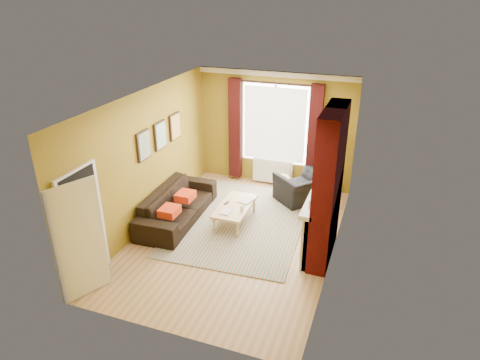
{
  "coord_description": "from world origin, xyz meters",
  "views": [
    {
      "loc": [
        2.55,
        -6.83,
        4.62
      ],
      "look_at": [
        0.0,
        0.25,
        1.15
      ],
      "focal_mm": 32.0,
      "sensor_mm": 36.0,
      "label": 1
    }
  ],
  "objects_px": {
    "wicker_stool": "(281,186)",
    "armchair": "(301,188)",
    "sofa": "(177,205)",
    "coffee_table": "(235,207)",
    "floor_lamp": "(337,149)"
  },
  "relations": [
    {
      "from": "armchair",
      "to": "floor_lamp",
      "type": "height_order",
      "value": "floor_lamp"
    },
    {
      "from": "sofa",
      "to": "wicker_stool",
      "type": "bearing_deg",
      "value": -46.85
    },
    {
      "from": "sofa",
      "to": "coffee_table",
      "type": "xyz_separation_m",
      "value": [
        1.21,
        0.27,
        0.03
      ]
    },
    {
      "from": "armchair",
      "to": "coffee_table",
      "type": "xyz_separation_m",
      "value": [
        -1.09,
        -1.44,
        0.03
      ]
    },
    {
      "from": "sofa",
      "to": "floor_lamp",
      "type": "relative_size",
      "value": 1.5
    },
    {
      "from": "armchair",
      "to": "coffee_table",
      "type": "relative_size",
      "value": 0.83
    },
    {
      "from": "armchair",
      "to": "wicker_stool",
      "type": "relative_size",
      "value": 2.12
    },
    {
      "from": "sofa",
      "to": "armchair",
      "type": "relative_size",
      "value": 2.26
    },
    {
      "from": "coffee_table",
      "to": "floor_lamp",
      "type": "height_order",
      "value": "floor_lamp"
    },
    {
      "from": "wicker_stool",
      "to": "floor_lamp",
      "type": "distance_m",
      "value": 1.58
    },
    {
      "from": "wicker_stool",
      "to": "armchair",
      "type": "bearing_deg",
      "value": -12.1
    },
    {
      "from": "armchair",
      "to": "floor_lamp",
      "type": "relative_size",
      "value": 0.66
    },
    {
      "from": "sofa",
      "to": "armchair",
      "type": "distance_m",
      "value": 2.87
    },
    {
      "from": "sofa",
      "to": "coffee_table",
      "type": "distance_m",
      "value": 1.24
    },
    {
      "from": "armchair",
      "to": "wicker_stool",
      "type": "xyz_separation_m",
      "value": [
        -0.51,
        0.11,
        -0.09
      ]
    }
  ]
}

